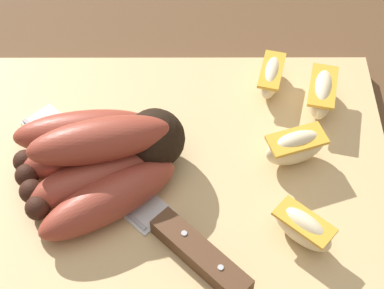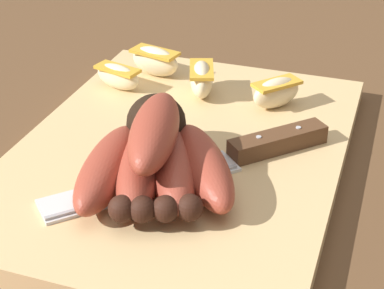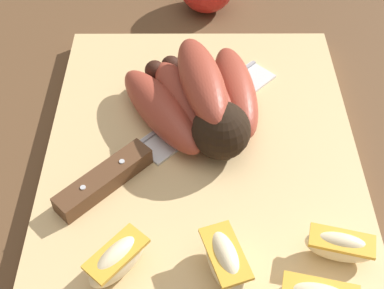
{
  "view_description": "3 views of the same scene",
  "coord_description": "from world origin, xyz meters",
  "px_view_note": "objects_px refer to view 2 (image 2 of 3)",
  "views": [
    {
      "loc": [
        -0.01,
        0.34,
        0.51
      ],
      "look_at": [
        -0.01,
        -0.02,
        0.04
      ],
      "focal_mm": 59.78,
      "sensor_mm": 36.0,
      "label": 1
    },
    {
      "loc": [
        0.51,
        0.18,
        0.34
      ],
      "look_at": [
        0.04,
        0.02,
        0.04
      ],
      "focal_mm": 59.92,
      "sensor_mm": 36.0,
      "label": 2
    },
    {
      "loc": [
        -0.31,
        0.01,
        0.41
      ],
      "look_at": [
        0.01,
        0.01,
        0.05
      ],
      "focal_mm": 48.77,
      "sensor_mm": 36.0,
      "label": 3
    }
  ],
  "objects_px": {
    "banana_bunch": "(156,156)",
    "apple_wedge_far": "(276,92)",
    "apple_wedge_extra": "(201,79)",
    "apple_wedge_near": "(118,76)",
    "apple_wedge_middle": "(155,60)",
    "chefs_knife": "(234,156)"
  },
  "relations": [
    {
      "from": "banana_bunch",
      "to": "apple_wedge_middle",
      "type": "xyz_separation_m",
      "value": [
        -0.21,
        -0.08,
        -0.01
      ]
    },
    {
      "from": "chefs_knife",
      "to": "apple_wedge_extra",
      "type": "distance_m",
      "value": 0.14
    },
    {
      "from": "chefs_knife",
      "to": "apple_wedge_far",
      "type": "height_order",
      "value": "apple_wedge_far"
    },
    {
      "from": "apple_wedge_far",
      "to": "apple_wedge_extra",
      "type": "relative_size",
      "value": 0.91
    },
    {
      "from": "apple_wedge_near",
      "to": "apple_wedge_extra",
      "type": "distance_m",
      "value": 0.1
    },
    {
      "from": "banana_bunch",
      "to": "chefs_knife",
      "type": "bearing_deg",
      "value": 133.29
    },
    {
      "from": "apple_wedge_near",
      "to": "apple_wedge_far",
      "type": "height_order",
      "value": "apple_wedge_far"
    },
    {
      "from": "chefs_knife",
      "to": "apple_wedge_middle",
      "type": "bearing_deg",
      "value": -138.15
    },
    {
      "from": "apple_wedge_near",
      "to": "apple_wedge_extra",
      "type": "height_order",
      "value": "apple_wedge_extra"
    },
    {
      "from": "apple_wedge_middle",
      "to": "apple_wedge_extra",
      "type": "relative_size",
      "value": 1.03
    },
    {
      "from": "apple_wedge_middle",
      "to": "apple_wedge_far",
      "type": "height_order",
      "value": "apple_wedge_middle"
    },
    {
      "from": "apple_wedge_middle",
      "to": "apple_wedge_far",
      "type": "distance_m",
      "value": 0.16
    },
    {
      "from": "banana_bunch",
      "to": "chefs_knife",
      "type": "xyz_separation_m",
      "value": [
        -0.05,
        0.06,
        -0.02
      ]
    },
    {
      "from": "apple_wedge_far",
      "to": "apple_wedge_extra",
      "type": "height_order",
      "value": "apple_wedge_extra"
    },
    {
      "from": "banana_bunch",
      "to": "apple_wedge_far",
      "type": "distance_m",
      "value": 0.19
    },
    {
      "from": "banana_bunch",
      "to": "apple_wedge_middle",
      "type": "relative_size",
      "value": 2.52
    },
    {
      "from": "chefs_knife",
      "to": "apple_wedge_far",
      "type": "distance_m",
      "value": 0.12
    },
    {
      "from": "apple_wedge_far",
      "to": "banana_bunch",
      "type": "bearing_deg",
      "value": -21.48
    },
    {
      "from": "chefs_knife",
      "to": "apple_wedge_middle",
      "type": "relative_size",
      "value": 3.37
    },
    {
      "from": "banana_bunch",
      "to": "apple_wedge_near",
      "type": "xyz_separation_m",
      "value": [
        -0.16,
        -0.11,
        -0.01
      ]
    },
    {
      "from": "apple_wedge_middle",
      "to": "apple_wedge_near",
      "type": "bearing_deg",
      "value": -28.64
    },
    {
      "from": "chefs_knife",
      "to": "apple_wedge_near",
      "type": "relative_size",
      "value": 3.67
    }
  ]
}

